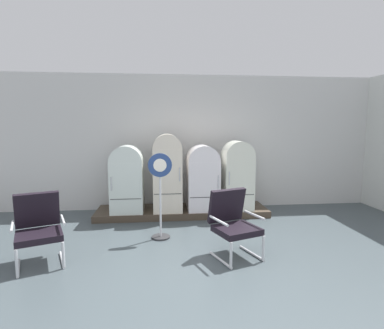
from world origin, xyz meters
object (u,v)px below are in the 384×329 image
(refrigerator_0, at_px, (127,177))
(sign_stand, at_px, (160,200))
(refrigerator_2, at_px, (203,176))
(armchair_right, at_px, (233,221))
(refrigerator_1, at_px, (167,170))
(armchair_left, at_px, (38,226))
(refrigerator_3, at_px, (237,173))

(refrigerator_0, height_order, sign_stand, refrigerator_0)
(refrigerator_2, bearing_deg, armchair_right, -85.53)
(refrigerator_1, relative_size, refrigerator_2, 1.17)
(armchair_left, bearing_deg, refrigerator_3, 31.15)
(refrigerator_0, xyz_separation_m, refrigerator_1, (0.85, -0.02, 0.14))
(refrigerator_2, height_order, sign_stand, refrigerator_2)
(refrigerator_3, distance_m, sign_stand, 2.10)
(refrigerator_0, relative_size, armchair_left, 1.41)
(refrigerator_1, relative_size, armchair_left, 1.65)
(armchair_right, distance_m, sign_stand, 1.36)
(refrigerator_0, xyz_separation_m, sign_stand, (0.70, -1.30, -0.19))
(refrigerator_0, relative_size, armchair_right, 1.41)
(refrigerator_0, distance_m, refrigerator_2, 1.61)
(refrigerator_3, relative_size, sign_stand, 1.00)
(refrigerator_2, distance_m, sign_stand, 1.60)
(sign_stand, bearing_deg, refrigerator_3, 37.25)
(refrigerator_1, xyz_separation_m, refrigerator_3, (1.52, -0.02, -0.09))
(refrigerator_3, relative_size, armchair_left, 1.50)
(refrigerator_2, bearing_deg, sign_stand, -124.76)
(refrigerator_1, bearing_deg, sign_stand, -96.61)
(refrigerator_0, relative_size, refrigerator_3, 0.94)
(refrigerator_3, xyz_separation_m, armchair_right, (-0.59, -2.08, -0.39))
(refrigerator_2, relative_size, armchair_right, 1.41)
(sign_stand, bearing_deg, armchair_right, -37.22)
(refrigerator_1, relative_size, sign_stand, 1.10)
(refrigerator_2, xyz_separation_m, refrigerator_3, (0.76, -0.04, 0.05))
(refrigerator_1, distance_m, sign_stand, 1.33)
(refrigerator_0, distance_m, refrigerator_3, 2.36)
(armchair_left, bearing_deg, refrigerator_2, 38.49)
(refrigerator_1, xyz_separation_m, refrigerator_2, (0.76, 0.03, -0.14))
(refrigerator_0, xyz_separation_m, refrigerator_3, (2.36, -0.03, 0.05))
(refrigerator_3, bearing_deg, refrigerator_1, 179.42)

